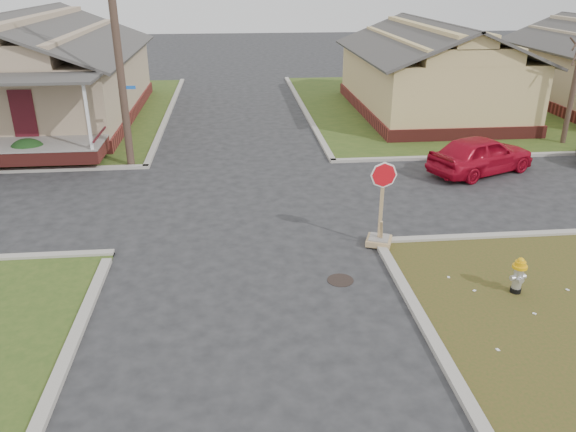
{
  "coord_description": "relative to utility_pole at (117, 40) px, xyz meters",
  "views": [
    {
      "loc": [
        -0.23,
        -12.14,
        6.85
      ],
      "look_at": [
        1.07,
        1.0,
        1.1
      ],
      "focal_mm": 35.0,
      "sensor_mm": 36.0,
      "label": 1
    }
  ],
  "objects": [
    {
      "name": "tree_mid_right",
      "position": [
        18.2,
        1.3,
        -2.51
      ],
      "size": [
        0.22,
        0.22,
        4.2
      ],
      "primitive_type": "cylinder",
      "color": "#402E25",
      "rests_on": "verge_far_right"
    },
    {
      "name": "side_house_yellow",
      "position": [
        14.2,
        7.6,
        -2.47
      ],
      "size": [
        7.6,
        11.6,
        4.7
      ],
      "color": "maroon",
      "rests_on": "ground"
    },
    {
      "name": "corner_house",
      "position": [
        -5.8,
        7.78,
        -2.38
      ],
      "size": [
        10.1,
        15.5,
        5.3
      ],
      "color": "maroon",
      "rests_on": "ground"
    },
    {
      "name": "stop_sign",
      "position": [
        7.79,
        -7.62,
        -4.11
      ],
      "size": [
        0.66,
        0.65,
        2.34
      ],
      "rotation": [
        0.0,
        0.0,
        -0.37
      ],
      "color": "tan",
      "rests_on": "ground"
    },
    {
      "name": "ground",
      "position": [
        4.2,
        -8.9,
        -4.66
      ],
      "size": [
        120.0,
        120.0,
        0.0
      ],
      "primitive_type": "plane",
      "color": "#252527",
      "rests_on": "ground"
    },
    {
      "name": "fire_hydrant",
      "position": [
        10.32,
        -10.41,
        -4.12
      ],
      "size": [
        0.33,
        0.33,
        0.89
      ],
      "rotation": [
        0.0,
        0.0,
        0.18
      ],
      "color": "black",
      "rests_on": "ground"
    },
    {
      "name": "manhole",
      "position": [
        6.4,
        -9.4,
        -4.66
      ],
      "size": [
        0.64,
        0.64,
        0.01
      ],
      "primitive_type": "cylinder",
      "color": "black",
      "rests_on": "ground"
    },
    {
      "name": "red_sedan",
      "position": [
        12.97,
        -2.09,
        -3.95
      ],
      "size": [
        4.53,
        3.23,
        1.43
      ],
      "primitive_type": "imported",
      "rotation": [
        0.0,
        0.0,
        1.98
      ],
      "color": "#B40C24",
      "rests_on": "ground"
    },
    {
      "name": "curbs",
      "position": [
        4.2,
        -3.9,
        -4.66
      ],
      "size": [
        80.0,
        40.0,
        0.12
      ],
      "primitive_type": null,
      "color": "#AEA89D",
      "rests_on": "ground"
    },
    {
      "name": "hedge_right",
      "position": [
        -3.81,
        0.29,
        -4.07
      ],
      "size": [
        1.41,
        1.15,
        1.07
      ],
      "primitive_type": "ellipsoid",
      "color": "#153613",
      "rests_on": "verge_far_left"
    },
    {
      "name": "utility_pole",
      "position": [
        0.0,
        0.0,
        0.0
      ],
      "size": [
        1.8,
        0.28,
        9.0
      ],
      "color": "#402E25",
      "rests_on": "ground"
    }
  ]
}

